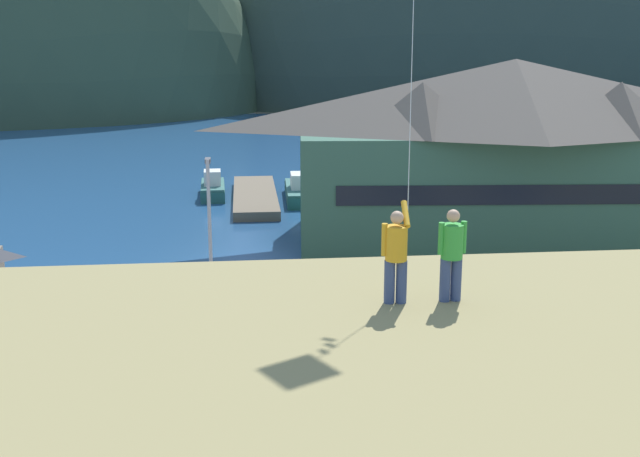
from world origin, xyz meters
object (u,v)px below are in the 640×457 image
harbor_lodge (512,146)px  parking_light_pole (210,223)px  person_companion (452,252)px  parked_car_back_row_right (148,319)px  parked_car_mid_row_far (168,393)px  person_kite_flyer (396,253)px  wharf_dock (255,197)px  moored_boat_wharfside (213,188)px  moored_boat_outer_mooring (302,191)px  parked_car_mid_row_near (546,376)px

harbor_lodge → parking_light_pole: harbor_lodge is taller
parking_light_pole → person_companion: (5.32, -20.47, 4.22)m
parked_car_back_row_right → person_companion: 19.47m
parked_car_mid_row_far → person_kite_flyer: bearing=-61.3°
wharf_dock → person_kite_flyer: size_ratio=7.44×
moored_boat_wharfside → person_companion: (6.13, -45.80, 7.52)m
moored_boat_outer_mooring → parked_car_back_row_right: 28.77m
harbor_lodge → person_kite_flyer: harbor_lodge is taller
person_kite_flyer → person_companion: 1.04m
parked_car_mid_row_far → harbor_lodge: bearing=49.4°
parking_light_pole → parked_car_mid_row_far: bearing=-95.3°
parked_car_back_row_right → person_kite_flyer: 19.10m
parking_light_pole → person_kite_flyer: size_ratio=3.65×
moored_boat_wharfside → person_kite_flyer: 46.71m
wharf_dock → parking_light_pole: size_ratio=2.04×
parking_light_pole → person_kite_flyer: bearing=-78.2°
moored_boat_wharfside → parking_light_pole: parking_light_pole is taller
parked_car_back_row_right → parked_car_mid_row_far: (1.40, -6.73, 0.00)m
person_kite_flyer → wharf_dock: bearing=92.4°
wharf_dock → parked_car_back_row_right: (-4.80, -27.62, 0.71)m
parked_car_back_row_right → parking_light_pole: size_ratio=0.64×
parked_car_mid_row_near → parking_light_pole: 16.05m
moored_boat_outer_mooring → parked_car_mid_row_near: bearing=-80.9°
harbor_lodge → person_kite_flyer: 34.19m
parking_light_pole → person_kite_flyer: 21.35m
parked_car_mid_row_far → person_kite_flyer: size_ratio=2.32×
moored_boat_outer_mooring → person_companion: bearing=-90.8°
parked_car_back_row_right → parked_car_mid_row_far: size_ratio=1.01×
moored_boat_outer_mooring → parked_car_mid_row_far: size_ratio=1.73×
harbor_lodge → parked_car_back_row_right: (-20.01, -14.99, -4.68)m
moored_boat_outer_mooring → person_companion: (-0.61, -43.91, 7.52)m
moored_boat_outer_mooring → person_companion: 44.56m
moored_boat_wharfside → parking_light_pole: size_ratio=0.84×
harbor_lodge → moored_boat_outer_mooring: 17.86m
moored_boat_wharfside → person_kite_flyer: bearing=-83.7°
parked_car_back_row_right → person_companion: person_companion is taller
wharf_dock → moored_boat_wharfside: moored_boat_wharfside is taller
harbor_lodge → parking_light_pole: (-17.61, -10.89, -1.72)m
moored_boat_outer_mooring → parked_car_mid_row_far: (-6.93, -34.27, 0.34)m
moored_boat_wharfside → moored_boat_outer_mooring: bearing=-15.6°
parked_car_mid_row_far → person_kite_flyer: 13.15m
parked_car_mid_row_near → person_kite_flyer: person_kite_flyer is taller
harbor_lodge → moored_boat_wharfside: 23.93m
harbor_lodge → moored_boat_outer_mooring: bearing=133.0°
parked_car_mid_row_far → parking_light_pole: size_ratio=0.64×
parked_car_mid_row_near → person_companion: bearing=-122.5°
moored_boat_wharfside → parked_car_mid_row_far: 36.15m
harbor_lodge → parking_light_pole: size_ratio=4.06×
harbor_lodge → person_kite_flyer: bearing=-113.0°
parked_car_back_row_right → parking_light_pole: bearing=59.6°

